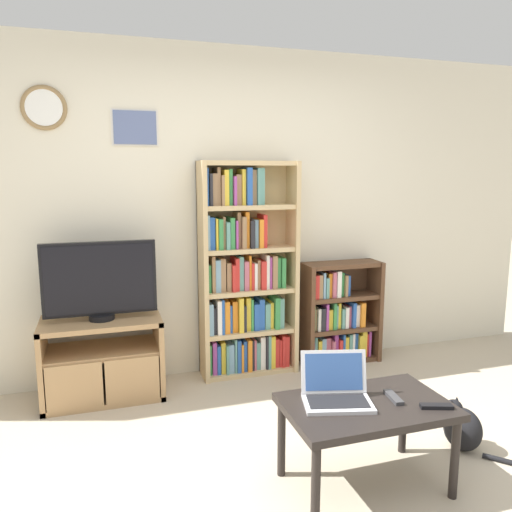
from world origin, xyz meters
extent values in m
plane|color=#BCAD93|center=(0.00, 0.00, 0.00)|extent=(18.00, 18.00, 0.00)
cube|color=beige|center=(0.00, 1.88, 1.30)|extent=(5.97, 0.06, 2.60)
torus|color=olive|center=(-1.23, 1.84, 2.08)|extent=(0.31, 0.03, 0.31)
cylinder|color=white|center=(-1.23, 1.84, 2.08)|extent=(0.25, 0.02, 0.25)
cube|color=silver|center=(-0.61, 1.85, 1.96)|extent=(0.34, 0.01, 0.27)
cube|color=slate|center=(-0.61, 1.84, 1.96)|extent=(0.31, 0.02, 0.24)
cube|color=tan|center=(-1.33, 1.60, 0.30)|extent=(0.04, 0.47, 0.59)
cube|color=tan|center=(-0.52, 1.60, 0.30)|extent=(0.04, 0.47, 0.59)
cube|color=tan|center=(-0.92, 1.60, 0.57)|extent=(0.84, 0.47, 0.04)
cube|color=tan|center=(-0.92, 1.60, 0.02)|extent=(0.84, 0.47, 0.04)
cube|color=tan|center=(-0.92, 1.60, 0.35)|extent=(0.77, 0.43, 0.04)
cube|color=tan|center=(-1.12, 1.38, 0.20)|extent=(0.37, 0.02, 0.32)
cube|color=tan|center=(-0.73, 1.38, 0.20)|extent=(0.37, 0.02, 0.32)
cylinder|color=black|center=(-0.91, 1.58, 0.61)|extent=(0.18, 0.18, 0.04)
cube|color=black|center=(-0.91, 1.58, 0.89)|extent=(0.78, 0.05, 0.52)
cube|color=black|center=(-0.91, 1.56, 0.89)|extent=(0.75, 0.01, 0.49)
cube|color=tan|center=(-0.15, 1.70, 0.86)|extent=(0.04, 0.26, 1.72)
cube|color=tan|center=(0.59, 1.70, 0.86)|extent=(0.04, 0.26, 1.72)
cube|color=tan|center=(0.22, 1.82, 0.86)|extent=(0.78, 0.02, 1.72)
cube|color=tan|center=(0.22, 1.70, 0.02)|extent=(0.71, 0.22, 0.04)
cube|color=tan|center=(0.22, 1.70, 0.35)|extent=(0.71, 0.22, 0.04)
cube|color=tan|center=(0.22, 1.70, 0.69)|extent=(0.71, 0.22, 0.04)
cube|color=tan|center=(0.22, 1.70, 1.03)|extent=(0.71, 0.22, 0.04)
cube|color=tan|center=(0.22, 1.70, 1.36)|extent=(0.71, 0.22, 0.04)
cube|color=tan|center=(0.22, 1.70, 1.70)|extent=(0.71, 0.22, 0.04)
cube|color=#388947|center=(-0.11, 1.72, 0.16)|extent=(0.02, 0.16, 0.25)
cube|color=#9E4293|center=(-0.08, 1.72, 0.17)|extent=(0.03, 0.17, 0.27)
cube|color=#2856A8|center=(-0.04, 1.72, 0.15)|extent=(0.03, 0.17, 0.24)
cube|color=gold|center=(-0.01, 1.72, 0.17)|extent=(0.04, 0.16, 0.26)
cube|color=#5B9389|center=(0.02, 1.71, 0.15)|extent=(0.02, 0.20, 0.24)
cube|color=#759EB7|center=(0.06, 1.71, 0.16)|extent=(0.04, 0.18, 0.24)
cube|color=#5B9389|center=(0.09, 1.71, 0.18)|extent=(0.02, 0.19, 0.28)
cube|color=#2856A8|center=(0.12, 1.71, 0.17)|extent=(0.03, 0.19, 0.27)
cube|color=orange|center=(0.15, 1.71, 0.15)|extent=(0.02, 0.20, 0.23)
cube|color=#2856A8|center=(0.17, 1.71, 0.16)|extent=(0.03, 0.18, 0.26)
cube|color=orange|center=(0.21, 1.71, 0.17)|extent=(0.03, 0.20, 0.26)
cube|color=#232328|center=(0.24, 1.71, 0.16)|extent=(0.02, 0.18, 0.25)
cube|color=#B75B70|center=(0.26, 1.72, 0.16)|extent=(0.02, 0.17, 0.25)
cube|color=#5B9389|center=(0.29, 1.72, 0.15)|extent=(0.03, 0.16, 0.23)
cube|color=white|center=(0.32, 1.72, 0.17)|extent=(0.04, 0.17, 0.27)
cube|color=#232328|center=(0.36, 1.71, 0.18)|extent=(0.02, 0.19, 0.28)
cube|color=#5B9389|center=(0.38, 1.71, 0.18)|extent=(0.02, 0.19, 0.28)
cube|color=gold|center=(0.41, 1.71, 0.17)|extent=(0.04, 0.18, 0.27)
cube|color=red|center=(0.45, 1.72, 0.16)|extent=(0.03, 0.16, 0.24)
cube|color=red|center=(0.48, 1.72, 0.15)|extent=(0.02, 0.17, 0.23)
cube|color=red|center=(0.50, 1.71, 0.17)|extent=(0.02, 0.19, 0.27)
cube|color=red|center=(0.54, 1.71, 0.16)|extent=(0.04, 0.17, 0.26)
cube|color=#759EB7|center=(-0.11, 1.71, 0.50)|extent=(0.04, 0.20, 0.25)
cube|color=#232328|center=(-0.07, 1.72, 0.48)|extent=(0.02, 0.17, 0.21)
cube|color=white|center=(-0.04, 1.71, 0.51)|extent=(0.03, 0.20, 0.27)
cube|color=#2856A8|center=(-0.01, 1.71, 0.51)|extent=(0.02, 0.20, 0.28)
cube|color=orange|center=(0.02, 1.71, 0.50)|extent=(0.04, 0.19, 0.26)
cube|color=#2856A8|center=(0.06, 1.72, 0.48)|extent=(0.02, 0.17, 0.22)
cube|color=orange|center=(0.09, 1.72, 0.50)|extent=(0.04, 0.16, 0.25)
cube|color=gold|center=(0.14, 1.71, 0.51)|extent=(0.04, 0.20, 0.28)
cube|color=#232328|center=(0.17, 1.71, 0.48)|extent=(0.02, 0.19, 0.21)
cube|color=gold|center=(0.20, 1.72, 0.51)|extent=(0.04, 0.16, 0.27)
cube|color=#388947|center=(0.23, 1.72, 0.50)|extent=(0.02, 0.17, 0.26)
cube|color=#2856A8|center=(0.27, 1.71, 0.48)|extent=(0.04, 0.18, 0.22)
cube|color=#2856A8|center=(0.32, 1.72, 0.50)|extent=(0.04, 0.17, 0.25)
cube|color=#5B9389|center=(0.36, 1.72, 0.48)|extent=(0.04, 0.17, 0.21)
cube|color=gold|center=(0.40, 1.72, 0.48)|extent=(0.03, 0.16, 0.22)
cube|color=#388947|center=(0.44, 1.71, 0.50)|extent=(0.04, 0.20, 0.26)
cube|color=#5B9389|center=(0.48, 1.71, 0.50)|extent=(0.04, 0.18, 0.25)
cube|color=#388947|center=(-0.11, 1.72, 0.82)|extent=(0.03, 0.16, 0.22)
cube|color=#93704C|center=(-0.08, 1.71, 0.85)|extent=(0.02, 0.18, 0.29)
cube|color=#759EB7|center=(-0.04, 1.72, 0.84)|extent=(0.04, 0.16, 0.25)
cube|color=#93704C|center=(0.00, 1.72, 0.84)|extent=(0.04, 0.16, 0.26)
cube|color=#93704C|center=(0.05, 1.72, 0.82)|extent=(0.03, 0.17, 0.23)
cube|color=red|center=(0.08, 1.71, 0.82)|extent=(0.03, 0.20, 0.21)
cube|color=red|center=(0.11, 1.71, 0.84)|extent=(0.03, 0.18, 0.26)
cube|color=#5B9389|center=(0.15, 1.72, 0.84)|extent=(0.04, 0.16, 0.27)
cube|color=#B75B70|center=(0.19, 1.71, 0.83)|extent=(0.04, 0.18, 0.23)
cube|color=orange|center=(0.22, 1.72, 0.85)|extent=(0.02, 0.17, 0.28)
cube|color=red|center=(0.24, 1.71, 0.82)|extent=(0.02, 0.18, 0.22)
cube|color=white|center=(0.26, 1.71, 0.82)|extent=(0.02, 0.18, 0.21)
cube|color=#93704C|center=(0.29, 1.72, 0.83)|extent=(0.02, 0.16, 0.24)
cube|color=red|center=(0.33, 1.71, 0.82)|extent=(0.04, 0.19, 0.23)
cube|color=white|center=(0.36, 1.71, 0.85)|extent=(0.03, 0.18, 0.27)
cube|color=#9E4293|center=(0.39, 1.71, 0.84)|extent=(0.02, 0.18, 0.26)
cube|color=#93704C|center=(0.42, 1.71, 0.84)|extent=(0.04, 0.20, 0.27)
cube|color=#388947|center=(0.46, 1.72, 0.83)|extent=(0.04, 0.16, 0.25)
cube|color=#388947|center=(0.50, 1.72, 0.83)|extent=(0.03, 0.17, 0.24)
cube|color=#759EB7|center=(-0.11, 1.71, 1.18)|extent=(0.02, 0.18, 0.27)
cube|color=#2856A8|center=(-0.08, 1.72, 1.17)|extent=(0.04, 0.17, 0.25)
cube|color=gold|center=(-0.05, 1.71, 1.17)|extent=(0.02, 0.19, 0.24)
cube|color=#388947|center=(-0.02, 1.71, 1.16)|extent=(0.03, 0.19, 0.24)
cube|color=#93704C|center=(0.01, 1.72, 1.17)|extent=(0.02, 0.16, 0.25)
cube|color=#5B9389|center=(0.04, 1.71, 1.15)|extent=(0.03, 0.20, 0.21)
cube|color=#388947|center=(0.07, 1.71, 1.17)|extent=(0.04, 0.19, 0.24)
cube|color=#9E4293|center=(0.11, 1.71, 1.16)|extent=(0.02, 0.20, 0.22)
cube|color=#93704C|center=(0.13, 1.72, 1.19)|extent=(0.03, 0.16, 0.28)
cube|color=#93704C|center=(0.16, 1.71, 1.17)|extent=(0.03, 0.20, 0.25)
cube|color=orange|center=(0.20, 1.72, 1.19)|extent=(0.03, 0.16, 0.28)
cube|color=#232328|center=(0.23, 1.71, 1.15)|extent=(0.03, 0.19, 0.22)
cube|color=#759EB7|center=(0.27, 1.72, 1.16)|extent=(0.03, 0.16, 0.22)
cube|color=orange|center=(0.31, 1.71, 1.16)|extent=(0.03, 0.19, 0.22)
cube|color=red|center=(0.34, 1.71, 1.17)|extent=(0.03, 0.18, 0.26)
cube|color=#2856A8|center=(-0.12, 1.72, 1.52)|extent=(0.02, 0.17, 0.28)
cube|color=#232328|center=(-0.09, 1.71, 1.50)|extent=(0.02, 0.19, 0.24)
cube|color=#93704C|center=(-0.06, 1.72, 1.50)|extent=(0.04, 0.16, 0.24)
cube|color=#93704C|center=(-0.03, 1.72, 1.53)|extent=(0.02, 0.16, 0.29)
cube|color=#93704C|center=(0.00, 1.71, 1.50)|extent=(0.02, 0.20, 0.23)
cube|color=gold|center=(0.03, 1.71, 1.52)|extent=(0.03, 0.19, 0.27)
cube|color=#388947|center=(0.06, 1.72, 1.52)|extent=(0.03, 0.16, 0.27)
cube|color=#9E4293|center=(0.09, 1.71, 1.49)|extent=(0.02, 0.20, 0.22)
cube|color=#93704C|center=(0.13, 1.72, 1.50)|extent=(0.04, 0.16, 0.23)
cube|color=gold|center=(0.17, 1.72, 1.52)|extent=(0.03, 0.17, 0.27)
cube|color=#2856A8|center=(0.21, 1.71, 1.53)|extent=(0.04, 0.20, 0.29)
cube|color=#93704C|center=(0.25, 1.72, 1.52)|extent=(0.04, 0.16, 0.27)
cube|color=#5B9389|center=(0.28, 1.71, 1.52)|extent=(0.02, 0.20, 0.28)
cube|color=#5B9389|center=(0.31, 1.71, 1.52)|extent=(0.04, 0.17, 0.28)
cube|color=brown|center=(0.73, 1.70, 0.44)|extent=(0.04, 0.26, 0.88)
cube|color=brown|center=(1.38, 1.70, 0.44)|extent=(0.04, 0.26, 0.88)
cube|color=brown|center=(1.05, 1.82, 0.44)|extent=(0.68, 0.02, 0.88)
cube|color=brown|center=(1.05, 1.70, 0.02)|extent=(0.61, 0.22, 0.04)
cube|color=brown|center=(1.05, 1.70, 0.30)|extent=(0.61, 0.22, 0.04)
cube|color=brown|center=(1.05, 1.70, 0.58)|extent=(0.61, 0.22, 0.04)
cube|color=brown|center=(1.05, 1.70, 0.86)|extent=(0.61, 0.22, 0.04)
cube|color=#9E4293|center=(0.77, 1.72, 0.12)|extent=(0.02, 0.17, 0.17)
cube|color=#5B9389|center=(0.80, 1.72, 0.15)|extent=(0.03, 0.16, 0.22)
cube|color=gold|center=(0.83, 1.71, 0.13)|extent=(0.03, 0.17, 0.19)
cube|color=#759EB7|center=(0.87, 1.72, 0.14)|extent=(0.04, 0.17, 0.20)
cube|color=#B75B70|center=(0.92, 1.72, 0.14)|extent=(0.04, 0.16, 0.20)
cube|color=#B75B70|center=(0.95, 1.71, 0.13)|extent=(0.03, 0.20, 0.18)
cube|color=#9E4293|center=(0.99, 1.71, 0.15)|extent=(0.03, 0.17, 0.22)
cube|color=red|center=(1.02, 1.71, 0.13)|extent=(0.03, 0.21, 0.18)
cube|color=#2856A8|center=(1.05, 1.71, 0.15)|extent=(0.02, 0.20, 0.23)
cube|color=gold|center=(1.08, 1.71, 0.14)|extent=(0.04, 0.19, 0.20)
cube|color=#5B9389|center=(1.11, 1.71, 0.15)|extent=(0.03, 0.20, 0.22)
cube|color=white|center=(1.14, 1.71, 0.15)|extent=(0.02, 0.19, 0.23)
cube|color=#2856A8|center=(1.17, 1.72, 0.14)|extent=(0.04, 0.16, 0.22)
cube|color=gold|center=(1.21, 1.71, 0.14)|extent=(0.03, 0.20, 0.20)
cube|color=gold|center=(1.25, 1.71, 0.15)|extent=(0.04, 0.19, 0.23)
cube|color=red|center=(1.28, 1.71, 0.14)|extent=(0.02, 0.17, 0.20)
cube|color=#9E4293|center=(1.31, 1.71, 0.15)|extent=(0.02, 0.18, 0.22)
cube|color=#388947|center=(0.77, 1.71, 0.43)|extent=(0.02, 0.19, 0.22)
cube|color=#93704C|center=(0.79, 1.72, 0.41)|extent=(0.02, 0.16, 0.19)
cube|color=white|center=(0.82, 1.71, 0.41)|extent=(0.03, 0.19, 0.19)
cube|color=#232328|center=(0.85, 1.71, 0.41)|extent=(0.04, 0.20, 0.19)
cube|color=#9E4293|center=(0.88, 1.71, 0.43)|extent=(0.02, 0.20, 0.23)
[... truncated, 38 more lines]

